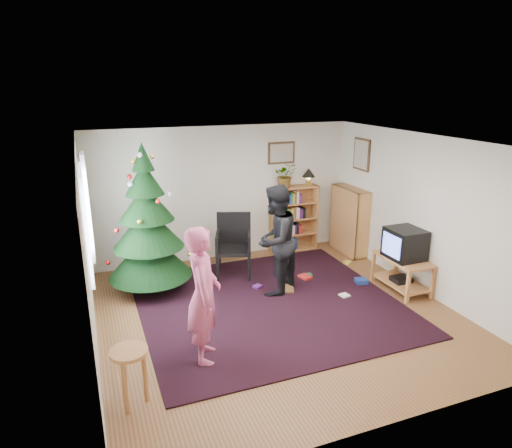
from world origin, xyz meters
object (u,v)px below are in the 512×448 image
object	(u,v)px
picture_right	(362,154)
person_by_chair	(275,240)
christmas_tree	(148,232)
armchair	(231,242)
crt_tv	(405,244)
potted_plant	(285,175)
bookshelf_right	(349,220)
stool	(130,363)
tv_stand	(402,271)
bookshelf_back	(294,218)
picture_back	(281,153)
person_standing	(203,295)
table_lamp	(309,174)

from	to	relation	value
picture_right	person_by_chair	size ratio (longest dim) A/B	0.34
christmas_tree	armchair	xyz separation A→B (m)	(1.43, 0.17, -0.41)
crt_tv	potted_plant	bearing A→B (deg)	113.97
bookshelf_right	stool	distance (m)	5.50
bookshelf_right	tv_stand	distance (m)	1.84
bookshelf_right	christmas_tree	bearing A→B (deg)	95.33
picture_right	armchair	distance (m)	2.97
crt_tv	stool	bearing A→B (deg)	-163.66
person_by_chair	armchair	bearing A→B (deg)	-105.92
bookshelf_back	armchair	world-z (taller)	bookshelf_back
picture_back	picture_right	size ratio (longest dim) A/B	0.92
picture_right	bookshelf_back	xyz separation A→B (m)	(-1.09, 0.59, -1.29)
crt_tv	armchair	distance (m)	2.88
christmas_tree	crt_tv	size ratio (longest dim) A/B	4.31
person_standing	potted_plant	distance (m)	3.99
crt_tv	person_standing	distance (m)	3.56
person_standing	bookshelf_back	bearing A→B (deg)	-26.34
bookshelf_back	tv_stand	size ratio (longest dim) A/B	1.36
bookshelf_right	table_lamp	size ratio (longest dim) A/B	3.82
picture_back	person_standing	size ratio (longest dim) A/B	0.32
picture_back	table_lamp	world-z (taller)	picture_back
christmas_tree	potted_plant	xyz separation A→B (m)	(2.77, 0.89, 0.54)
picture_back	table_lamp	size ratio (longest dim) A/B	1.61
bookshelf_right	crt_tv	size ratio (longest dim) A/B	2.34
armchair	person_by_chair	bearing A→B (deg)	-47.05
tv_stand	picture_right	bearing A→B (deg)	81.65
picture_right	potted_plant	size ratio (longest dim) A/B	1.25
picture_back	person_standing	bearing A→B (deg)	-127.00
stool	table_lamp	distance (m)	5.41
person_standing	table_lamp	bearing A→B (deg)	-29.39
potted_plant	crt_tv	bearing A→B (deg)	-66.03
potted_plant	picture_back	bearing A→B (deg)	103.55
person_standing	person_by_chair	bearing A→B (deg)	-33.10
picture_right	bookshelf_back	bearing A→B (deg)	151.63
armchair	bookshelf_back	bearing A→B (deg)	45.00
christmas_tree	crt_tv	distance (m)	4.07
person_standing	potted_plant	world-z (taller)	potted_plant
christmas_tree	potted_plant	distance (m)	2.95
picture_back	christmas_tree	bearing A→B (deg)	-159.54
christmas_tree	potted_plant	bearing A→B (deg)	17.74
bookshelf_right	person_standing	xyz separation A→B (m)	(-3.61, -2.55, 0.18)
bookshelf_right	armchair	distance (m)	2.51
christmas_tree	stool	world-z (taller)	christmas_tree
stool	potted_plant	distance (m)	5.06
tv_stand	bookshelf_right	bearing A→B (deg)	86.20
armchair	person_standing	world-z (taller)	person_standing
picture_back	bookshelf_right	bearing A→B (deg)	-28.80
person_by_chair	table_lamp	distance (m)	2.30
armchair	person_by_chair	size ratio (longest dim) A/B	0.61
bookshelf_back	person_standing	size ratio (longest dim) A/B	0.77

